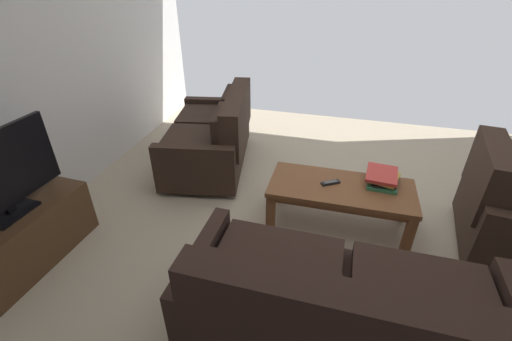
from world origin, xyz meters
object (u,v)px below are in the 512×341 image
object	(u,v)px
book_stack	(382,178)
tv_remote	(330,183)
coffee_table	(341,193)
loveseat_near	(214,136)
tv_stand	(23,238)
sofa_main	(342,313)

from	to	relation	value
book_stack	tv_remote	bearing A→B (deg)	16.41
book_stack	coffee_table	bearing A→B (deg)	22.86
coffee_table	book_stack	size ratio (longest dim) A/B	3.68
loveseat_near	tv_remote	distance (m)	1.48
tv_stand	tv_remote	xyz separation A→B (m)	(-2.16, -1.04, 0.19)
coffee_table	tv_remote	xyz separation A→B (m)	(0.09, -0.01, 0.08)
sofa_main	tv_remote	world-z (taller)	sofa_main
loveseat_near	book_stack	distance (m)	1.81
tv_stand	tv_remote	world-z (taller)	tv_stand
book_stack	tv_remote	size ratio (longest dim) A/B	2.02
sofa_main	coffee_table	distance (m)	1.18
coffee_table	book_stack	bearing A→B (deg)	-157.14
sofa_main	tv_stand	world-z (taller)	sofa_main
tv_stand	book_stack	bearing A→B (deg)	-155.63
coffee_table	tv_remote	bearing A→B (deg)	-7.54
sofa_main	coffee_table	bearing A→B (deg)	-86.80
coffee_table	book_stack	xyz separation A→B (m)	(-0.31, -0.13, 0.11)
loveseat_near	coffee_table	size ratio (longest dim) A/B	1.26
sofa_main	tv_remote	bearing A→B (deg)	-82.38
book_stack	loveseat_near	bearing A→B (deg)	-18.89
sofa_main	tv_remote	size ratio (longest dim) A/B	11.37
tv_stand	tv_remote	size ratio (longest dim) A/B	6.43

